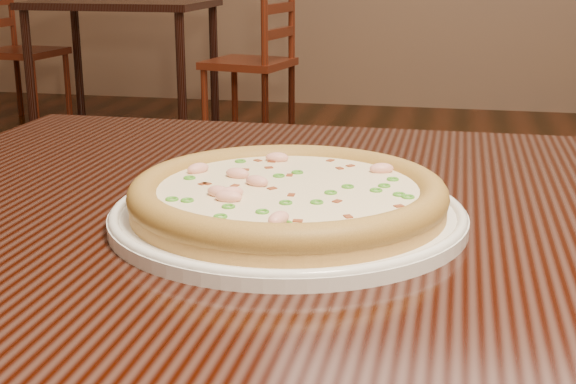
% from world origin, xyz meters
% --- Properties ---
extents(hero_table, '(1.20, 0.80, 0.75)m').
position_xyz_m(hero_table, '(-0.07, -0.25, 0.65)').
color(hero_table, black).
rests_on(hero_table, ground).
extents(plate, '(0.33, 0.33, 0.02)m').
position_xyz_m(plate, '(-0.19, -0.30, 0.76)').
color(plate, white).
rests_on(plate, hero_table).
extents(pizza, '(0.29, 0.29, 0.03)m').
position_xyz_m(pizza, '(-0.19, -0.30, 0.78)').
color(pizza, '#C28D3E').
rests_on(pizza, plate).
extents(bg_table_left, '(1.00, 0.70, 0.75)m').
position_xyz_m(bg_table_left, '(-1.95, 3.42, 0.65)').
color(bg_table_left, black).
rests_on(bg_table_left, ground).
extents(chair_a, '(0.45, 0.45, 0.95)m').
position_xyz_m(chair_a, '(-2.70, 3.49, 0.44)').
color(chair_a, '#552414').
rests_on(chair_a, ground).
extents(chair_b, '(0.49, 0.49, 0.95)m').
position_xyz_m(chair_b, '(-1.11, 3.25, 0.44)').
color(chair_b, '#552414').
rests_on(chair_b, ground).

